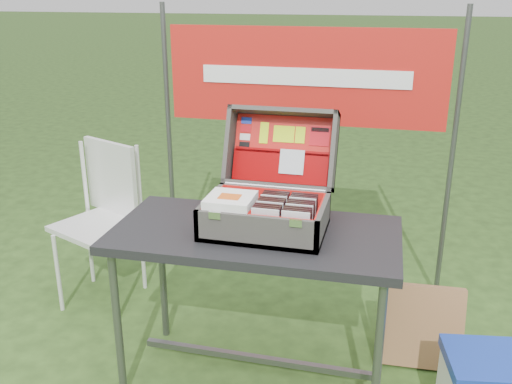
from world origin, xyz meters
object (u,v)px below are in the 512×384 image
(table, at_px, (255,309))
(cardboard_box, at_px, (422,326))
(chair, at_px, (98,228))
(suitcase, at_px, (269,177))

(table, distance_m, cardboard_box, 0.86)
(chair, relative_size, cardboard_box, 2.28)
(chair, height_order, cardboard_box, chair)
(suitcase, height_order, chair, suitcase)
(suitcase, bearing_deg, cardboard_box, 20.50)
(table, relative_size, suitcase, 2.35)
(suitcase, bearing_deg, table, -121.76)
(chair, bearing_deg, suitcase, 1.72)
(chair, bearing_deg, cardboard_box, 18.10)
(table, bearing_deg, cardboard_box, 22.67)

